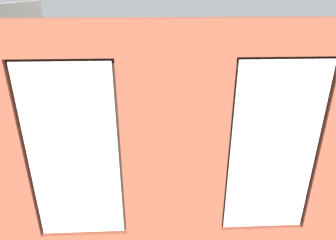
{
  "coord_description": "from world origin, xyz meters",
  "views": [
    {
      "loc": [
        0.2,
        5.62,
        3.33
      ],
      "look_at": [
        -0.04,
        0.4,
        1.06
      ],
      "focal_mm": 32.0,
      "sensor_mm": 36.0,
      "label": 1
    }
  ],
  "objects_px": {
    "couch_left": "(274,139)",
    "tv_flatscreen": "(25,129)",
    "potted_plant_foreground_right": "(73,104)",
    "couch_by_window": "(151,214)",
    "remote_silver": "(187,137)",
    "potted_plant_corner_near_left": "(253,97)",
    "potted_plant_mid_room_small": "(192,123)",
    "cup_ceramic": "(177,142)",
    "media_console": "(30,156)",
    "remote_gray": "(172,140)",
    "potted_plant_near_tv": "(36,157)",
    "coffee_table": "(172,143)",
    "table_plant_small": "(164,133)",
    "candle_jar": "(154,142)"
  },
  "relations": [
    {
      "from": "couch_left",
      "to": "tv_flatscreen",
      "type": "relative_size",
      "value": 1.88
    },
    {
      "from": "potted_plant_foreground_right",
      "to": "couch_by_window",
      "type": "bearing_deg",
      "value": 116.66
    },
    {
      "from": "tv_flatscreen",
      "to": "couch_left",
      "type": "bearing_deg",
      "value": -176.23
    },
    {
      "from": "remote_silver",
      "to": "potted_plant_corner_near_left",
      "type": "bearing_deg",
      "value": 25.94
    },
    {
      "from": "potted_plant_mid_room_small",
      "to": "potted_plant_foreground_right",
      "type": "bearing_deg",
      "value": -19.48
    },
    {
      "from": "cup_ceramic",
      "to": "media_console",
      "type": "bearing_deg",
      "value": 1.71
    },
    {
      "from": "tv_flatscreen",
      "to": "potted_plant_corner_near_left",
      "type": "xyz_separation_m",
      "value": [
        -5.29,
        -2.43,
        -0.25
      ]
    },
    {
      "from": "tv_flatscreen",
      "to": "potted_plant_mid_room_small",
      "type": "relative_size",
      "value": 1.89
    },
    {
      "from": "remote_gray",
      "to": "tv_flatscreen",
      "type": "bearing_deg",
      "value": 107.29
    },
    {
      "from": "tv_flatscreen",
      "to": "potted_plant_mid_room_small",
      "type": "xyz_separation_m",
      "value": [
        -3.44,
        -1.25,
        -0.5
      ]
    },
    {
      "from": "media_console",
      "to": "potted_plant_mid_room_small",
      "type": "relative_size",
      "value": 2.07
    },
    {
      "from": "potted_plant_near_tv",
      "to": "potted_plant_foreground_right",
      "type": "height_order",
      "value": "potted_plant_near_tv"
    },
    {
      "from": "potted_plant_mid_room_small",
      "to": "potted_plant_corner_near_left",
      "type": "distance_m",
      "value": 2.2
    },
    {
      "from": "coffee_table",
      "to": "potted_plant_foreground_right",
      "type": "height_order",
      "value": "potted_plant_foreground_right"
    },
    {
      "from": "cup_ceramic",
      "to": "tv_flatscreen",
      "type": "bearing_deg",
      "value": 1.66
    },
    {
      "from": "couch_by_window",
      "to": "potted_plant_corner_near_left",
      "type": "bearing_deg",
      "value": -122.91
    },
    {
      "from": "tv_flatscreen",
      "to": "potted_plant_foreground_right",
      "type": "bearing_deg",
      "value": -97.23
    },
    {
      "from": "couch_left",
      "to": "couch_by_window",
      "type": "bearing_deg",
      "value": -50.02
    },
    {
      "from": "cup_ceramic",
      "to": "potted_plant_mid_room_small",
      "type": "height_order",
      "value": "potted_plant_mid_room_small"
    },
    {
      "from": "cup_ceramic",
      "to": "potted_plant_near_tv",
      "type": "height_order",
      "value": "potted_plant_near_tv"
    },
    {
      "from": "cup_ceramic",
      "to": "potted_plant_foreground_right",
      "type": "relative_size",
      "value": 0.11
    },
    {
      "from": "potted_plant_corner_near_left",
      "to": "table_plant_small",
      "type": "bearing_deg",
      "value": 39.39
    },
    {
      "from": "coffee_table",
      "to": "cup_ceramic",
      "type": "relative_size",
      "value": 15.24
    },
    {
      "from": "couch_left",
      "to": "candle_jar",
      "type": "distance_m",
      "value": 2.64
    },
    {
      "from": "remote_gray",
      "to": "tv_flatscreen",
      "type": "xyz_separation_m",
      "value": [
        2.89,
        0.22,
        0.43
      ]
    },
    {
      "from": "candle_jar",
      "to": "remote_gray",
      "type": "xyz_separation_m",
      "value": [
        -0.37,
        -0.13,
        -0.04
      ]
    },
    {
      "from": "coffee_table",
      "to": "cup_ceramic",
      "type": "bearing_deg",
      "value": 124.65
    },
    {
      "from": "candle_jar",
      "to": "table_plant_small",
      "type": "height_order",
      "value": "table_plant_small"
    },
    {
      "from": "couch_left",
      "to": "table_plant_small",
      "type": "bearing_deg",
      "value": -90.22
    },
    {
      "from": "couch_by_window",
      "to": "table_plant_small",
      "type": "xyz_separation_m",
      "value": [
        -0.27,
        -2.27,
        0.21
      ]
    },
    {
      "from": "potted_plant_foreground_right",
      "to": "couch_left",
      "type": "bearing_deg",
      "value": 157.27
    },
    {
      "from": "couch_by_window",
      "to": "tv_flatscreen",
      "type": "distance_m",
      "value": 3.17
    },
    {
      "from": "coffee_table",
      "to": "table_plant_small",
      "type": "relative_size",
      "value": 4.79
    },
    {
      "from": "coffee_table",
      "to": "remote_gray",
      "type": "height_order",
      "value": "remote_gray"
    },
    {
      "from": "table_plant_small",
      "to": "media_console",
      "type": "relative_size",
      "value": 0.25
    },
    {
      "from": "couch_left",
      "to": "table_plant_small",
      "type": "distance_m",
      "value": 2.41
    },
    {
      "from": "couch_by_window",
      "to": "remote_gray",
      "type": "bearing_deg",
      "value": -101.14
    },
    {
      "from": "candle_jar",
      "to": "potted_plant_mid_room_small",
      "type": "height_order",
      "value": "potted_plant_mid_room_small"
    },
    {
      "from": "table_plant_small",
      "to": "potted_plant_near_tv",
      "type": "xyz_separation_m",
      "value": [
        2.18,
        1.3,
        0.22
      ]
    },
    {
      "from": "remote_silver",
      "to": "potted_plant_near_tv",
      "type": "bearing_deg",
      "value": -172.27
    },
    {
      "from": "candle_jar",
      "to": "remote_gray",
      "type": "bearing_deg",
      "value": -160.11
    },
    {
      "from": "media_console",
      "to": "potted_plant_corner_near_left",
      "type": "distance_m",
      "value": 5.83
    },
    {
      "from": "table_plant_small",
      "to": "tv_flatscreen",
      "type": "xyz_separation_m",
      "value": [
        2.73,
        0.33,
        0.3
      ]
    },
    {
      "from": "potted_plant_corner_near_left",
      "to": "couch_left",
      "type": "bearing_deg",
      "value": 85.9
    },
    {
      "from": "potted_plant_mid_room_small",
      "to": "potted_plant_near_tv",
      "type": "height_order",
      "value": "potted_plant_near_tv"
    },
    {
      "from": "couch_left",
      "to": "remote_gray",
      "type": "height_order",
      "value": "couch_left"
    },
    {
      "from": "couch_left",
      "to": "remote_silver",
      "type": "relative_size",
      "value": 10.41
    },
    {
      "from": "coffee_table",
      "to": "table_plant_small",
      "type": "distance_m",
      "value": 0.27
    },
    {
      "from": "media_console",
      "to": "cup_ceramic",
      "type": "bearing_deg",
      "value": -178.29
    },
    {
      "from": "couch_by_window",
      "to": "table_plant_small",
      "type": "distance_m",
      "value": 2.3
    }
  ]
}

